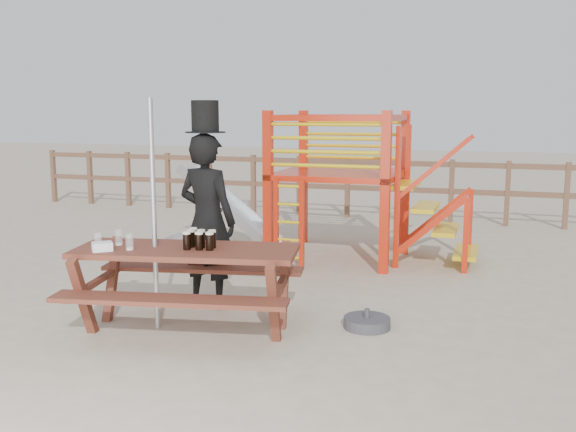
# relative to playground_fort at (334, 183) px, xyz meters

# --- Properties ---
(ground) EXTENTS (60.00, 60.00, 0.00)m
(ground) POSITION_rel_playground_fort_xyz_m (-0.12, -3.58, -1.07)
(ground) COLOR #BDAC93
(ground) RESTS_ON ground
(back_fence) EXTENTS (15.09, 0.09, 1.20)m
(back_fence) POSITION_rel_playground_fort_xyz_m (-0.12, 3.42, -0.34)
(back_fence) COLOR brown
(back_fence) RESTS_ON ground
(playground_fort) EXTENTS (4.71, 1.84, 2.10)m
(playground_fort) POSITION_rel_playground_fort_xyz_m (0.00, 0.00, 0.00)
(playground_fort) COLOR red
(playground_fort) RESTS_ON ground
(picnic_table) EXTENTS (2.34, 1.83, 0.81)m
(picnic_table) POSITION_rel_playground_fort_xyz_m (-0.51, -3.58, -0.56)
(picnic_table) COLOR brown
(picnic_table) RESTS_ON ground
(man_with_hat) EXTENTS (0.75, 0.56, 2.20)m
(man_with_hat) POSITION_rel_playground_fort_xyz_m (-0.67, -2.78, -0.09)
(man_with_hat) COLOR black
(man_with_hat) RESTS_ON ground
(metal_pole) EXTENTS (0.05, 0.05, 2.21)m
(metal_pole) POSITION_rel_playground_fort_xyz_m (-0.82, -3.61, 0.03)
(metal_pole) COLOR #B2B2B7
(metal_pole) RESTS_ON ground
(parasol_base) EXTENTS (0.46, 0.46, 0.19)m
(parasol_base) POSITION_rel_playground_fort_xyz_m (1.11, -2.96, -1.02)
(parasol_base) COLOR #3A393F
(parasol_base) RESTS_ON ground
(paper_bag) EXTENTS (0.23, 0.22, 0.08)m
(paper_bag) POSITION_rel_playground_fort_xyz_m (-1.18, -3.94, -0.22)
(paper_bag) COLOR white
(paper_bag) RESTS_ON picnic_table
(stout_pints) EXTENTS (0.32, 0.28, 0.17)m
(stout_pints) POSITION_rel_playground_fort_xyz_m (-0.39, -3.55, -0.18)
(stout_pints) COLOR black
(stout_pints) RESTS_ON picnic_table
(empty_glasses) EXTENTS (0.38, 0.28, 0.15)m
(empty_glasses) POSITION_rel_playground_fort_xyz_m (-1.14, -3.79, -0.19)
(empty_glasses) COLOR silver
(empty_glasses) RESTS_ON picnic_table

